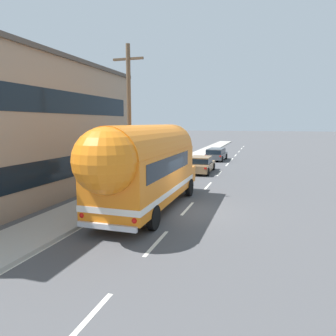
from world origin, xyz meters
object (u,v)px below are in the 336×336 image
object	(u,v)px
car_lead	(201,164)
painted_bus	(145,165)
car_second	(216,153)
utility_pole	(129,119)

from	to	relation	value
car_lead	painted_bus	bearing A→B (deg)	-90.58
painted_bus	car_second	size ratio (longest dim) A/B	2.39
utility_pole	car_second	size ratio (longest dim) A/B	1.93
painted_bus	car_lead	size ratio (longest dim) A/B	2.26
car_lead	car_second	size ratio (longest dim) A/B	1.06
painted_bus	car_lead	distance (m)	12.60
car_lead	car_second	bearing A→B (deg)	90.02
painted_bus	car_lead	xyz separation A→B (m)	(0.13, 12.50, -1.57)
utility_pole	car_second	world-z (taller)	utility_pole
painted_bus	car_second	xyz separation A→B (m)	(0.12, 21.30, -1.51)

